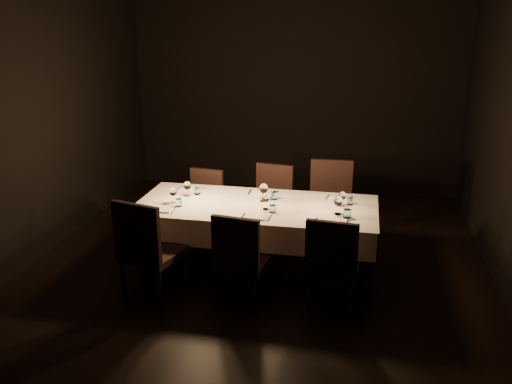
% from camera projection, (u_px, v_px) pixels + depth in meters
% --- Properties ---
extents(room, '(5.01, 6.01, 3.01)m').
position_uv_depth(room, '(256.00, 136.00, 5.45)').
color(room, black).
rests_on(room, ground).
extents(dining_table, '(2.52, 1.12, 0.76)m').
position_uv_depth(dining_table, '(256.00, 211.00, 5.71)').
color(dining_table, black).
rests_on(dining_table, ground).
extents(chair_near_left, '(0.61, 0.61, 1.05)m').
position_uv_depth(chair_near_left, '(147.00, 248.00, 5.10)').
color(chair_near_left, black).
rests_on(chair_near_left, ground).
extents(place_setting_near_left, '(0.32, 0.40, 0.17)m').
position_uv_depth(place_setting_near_left, '(171.00, 200.00, 5.62)').
color(place_setting_near_left, silver).
rests_on(place_setting_near_left, dining_table).
extents(chair_near_center, '(0.52, 0.52, 0.95)m').
position_uv_depth(chair_near_center, '(240.00, 256.00, 5.03)').
color(chair_near_center, black).
rests_on(chair_near_center, ground).
extents(place_setting_near_center, '(0.32, 0.40, 0.18)m').
position_uv_depth(place_setting_near_center, '(264.00, 206.00, 5.44)').
color(place_setting_near_center, silver).
rests_on(place_setting_near_center, dining_table).
extents(chair_near_right, '(0.51, 0.51, 0.96)m').
position_uv_depth(chair_near_right, '(333.00, 262.00, 4.90)').
color(chair_near_right, black).
rests_on(chair_near_right, ground).
extents(place_setting_near_right, '(0.36, 0.41, 0.19)m').
position_uv_depth(place_setting_near_right, '(338.00, 210.00, 5.30)').
color(place_setting_near_right, silver).
rests_on(place_setting_near_right, dining_table).
extents(chair_far_left, '(0.47, 0.47, 0.87)m').
position_uv_depth(chair_far_left, '(204.00, 202.00, 6.60)').
color(chair_far_left, black).
rests_on(chair_far_left, ground).
extents(place_setting_far_left, '(0.32, 0.40, 0.17)m').
position_uv_depth(place_setting_far_left, '(191.00, 188.00, 6.01)').
color(place_setting_far_left, silver).
rests_on(place_setting_far_left, dining_table).
extents(chair_far_center, '(0.52, 0.52, 0.95)m').
position_uv_depth(chair_far_center, '(271.00, 201.00, 6.52)').
color(chair_far_center, black).
rests_on(chair_far_center, ground).
extents(place_setting_far_center, '(0.36, 0.42, 0.20)m').
position_uv_depth(place_setting_far_center, '(266.00, 192.00, 5.85)').
color(place_setting_far_center, silver).
rests_on(place_setting_far_center, dining_table).
extents(chair_far_right, '(0.52, 0.52, 1.04)m').
position_uv_depth(chair_far_right, '(330.00, 201.00, 6.39)').
color(chair_far_right, black).
rests_on(chair_far_right, ground).
extents(place_setting_far_right, '(0.31, 0.39, 0.16)m').
position_uv_depth(place_setting_far_right, '(343.00, 198.00, 5.70)').
color(place_setting_far_right, silver).
rests_on(place_setting_far_right, dining_table).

